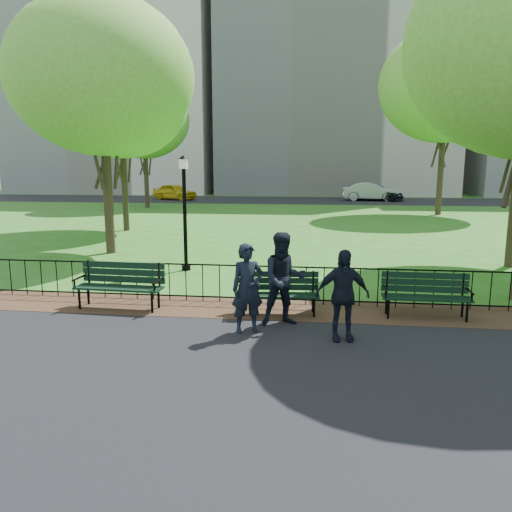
# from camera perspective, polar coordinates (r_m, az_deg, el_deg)

# --- Properties ---
(ground) EXTENTS (120.00, 120.00, 0.00)m
(ground) POSITION_cam_1_polar(r_m,az_deg,el_deg) (9.61, 4.19, -8.84)
(ground) COLOR #36631A
(asphalt_path) EXTENTS (60.00, 9.20, 0.01)m
(asphalt_path) POSITION_cam_1_polar(r_m,az_deg,el_deg) (6.50, 2.58, -18.72)
(asphalt_path) COLOR black
(asphalt_path) RESTS_ON ground
(dirt_strip) EXTENTS (60.00, 1.60, 0.01)m
(dirt_strip) POSITION_cam_1_polar(r_m,az_deg,el_deg) (11.03, 4.60, -6.20)
(dirt_strip) COLOR #3C2818
(dirt_strip) RESTS_ON ground
(far_street) EXTENTS (70.00, 9.00, 0.01)m
(far_street) POSITION_cam_1_polar(r_m,az_deg,el_deg) (44.18, 6.53, 6.33)
(far_street) COLOR black
(far_street) RESTS_ON ground
(iron_fence) EXTENTS (24.06, 0.06, 1.00)m
(iron_fence) POSITION_cam_1_polar(r_m,az_deg,el_deg) (11.39, 4.74, -3.14)
(iron_fence) COLOR black
(iron_fence) RESTS_ON ground
(apartment_west) EXTENTS (22.00, 15.00, 26.00)m
(apartment_west) POSITION_cam_1_polar(r_m,az_deg,el_deg) (62.09, -15.08, 19.27)
(apartment_west) COLOR white
(apartment_west) RESTS_ON ground
(apartment_mid) EXTENTS (24.00, 15.00, 30.00)m
(apartment_mid) POSITION_cam_1_polar(r_m,az_deg,el_deg) (58.29, 9.13, 22.09)
(apartment_mid) COLOR beige
(apartment_mid) RESTS_ON ground
(park_bench_main) EXTENTS (1.77, 0.68, 0.98)m
(park_bench_main) POSITION_cam_1_polar(r_m,az_deg,el_deg) (10.60, 1.43, -3.61)
(park_bench_main) COLOR black
(park_bench_main) RESTS_ON ground
(park_bench_left_a) EXTENTS (1.97, 0.70, 1.10)m
(park_bench_left_a) POSITION_cam_1_polar(r_m,az_deg,el_deg) (11.48, -15.22, -2.69)
(park_bench_left_a) COLOR black
(park_bench_left_a) RESTS_ON ground
(park_bench_right_a) EXTENTS (1.80, 0.59, 1.01)m
(park_bench_right_a) POSITION_cam_1_polar(r_m,az_deg,el_deg) (11.00, 18.82, -3.74)
(park_bench_right_a) COLOR black
(park_bench_right_a) RESTS_ON ground
(lamppost) EXTENTS (0.31, 0.31, 3.43)m
(lamppost) POSITION_cam_1_polar(r_m,az_deg,el_deg) (15.01, -8.16, 5.38)
(lamppost) COLOR black
(lamppost) RESTS_ON ground
(tree_near_w) EXTENTS (6.30, 6.30, 8.78)m
(tree_near_w) POSITION_cam_1_polar(r_m,az_deg,el_deg) (18.77, -17.23, 18.99)
(tree_near_w) COLOR #2D2116
(tree_near_w) RESTS_ON ground
(tree_mid_w) EXTENTS (6.27, 6.27, 8.74)m
(tree_mid_w) POSITION_cam_1_polar(r_m,az_deg,el_deg) (24.93, -15.22, 16.82)
(tree_mid_w) COLOR #2D2116
(tree_mid_w) RESTS_ON ground
(tree_far_e) EXTENTS (8.12, 8.12, 11.32)m
(tree_far_e) POSITION_cam_1_polar(r_m,az_deg,el_deg) (33.93, 20.93, 17.78)
(tree_far_e) COLOR #2D2116
(tree_far_e) RESTS_ON ground
(tree_far_w) EXTENTS (6.46, 6.46, 9.00)m
(tree_far_w) POSITION_cam_1_polar(r_m,az_deg,el_deg) (37.70, -12.68, 14.94)
(tree_far_w) COLOR #2D2116
(tree_far_w) RESTS_ON ground
(person_left) EXTENTS (0.73, 0.61, 1.71)m
(person_left) POSITION_cam_1_polar(r_m,az_deg,el_deg) (9.42, -0.97, -3.72)
(person_left) COLOR black
(person_left) RESTS_ON asphalt_path
(person_mid) EXTENTS (1.00, 0.69, 1.86)m
(person_mid) POSITION_cam_1_polar(r_m,az_deg,el_deg) (9.86, 3.21, -2.64)
(person_mid) COLOR black
(person_mid) RESTS_ON asphalt_path
(person_right) EXTENTS (1.03, 0.55, 1.68)m
(person_right) POSITION_cam_1_polar(r_m,az_deg,el_deg) (9.15, 9.84, -4.42)
(person_right) COLOR black
(person_right) RESTS_ON asphalt_path
(taxi) EXTENTS (4.43, 3.12, 1.40)m
(taxi) POSITION_cam_1_polar(r_m,az_deg,el_deg) (45.31, -9.29, 7.26)
(taxi) COLOR gold
(taxi) RESTS_ON far_street
(sedan_silver) EXTENTS (4.83, 1.79, 1.58)m
(sedan_silver) POSITION_cam_1_polar(r_m,az_deg,el_deg) (44.46, 12.94, 7.18)
(sedan_silver) COLOR #A0A2A7
(sedan_silver) RESTS_ON far_street
(sedan_dark) EXTENTS (5.00, 3.59, 1.34)m
(sedan_dark) POSITION_cam_1_polar(r_m,az_deg,el_deg) (44.90, 13.62, 7.04)
(sedan_dark) COLOR black
(sedan_dark) RESTS_ON far_street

